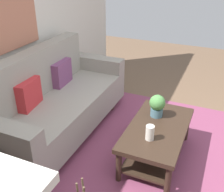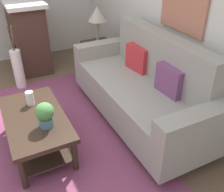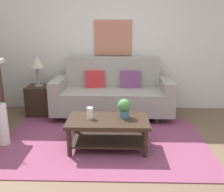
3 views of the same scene
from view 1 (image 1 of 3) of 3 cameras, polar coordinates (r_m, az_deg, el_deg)
The scene contains 10 objects.
ground_plane at distance 3.17m, azimuth 14.58°, elevation -14.77°, with size 9.25×9.25×0.00m, color brown.
wall_back at distance 3.44m, azimuth -21.42°, elevation 13.32°, with size 5.25×0.10×2.70m, color silver.
area_rug at distance 3.24m, azimuth 5.70°, elevation -12.67°, with size 2.95×1.91×0.01m, color #843D5B.
couch at distance 3.50m, azimuth -11.34°, elevation -1.30°, with size 2.16×0.84×1.08m.
throw_pillow_crimson at distance 3.23m, azimuth -16.88°, elevation 0.40°, with size 0.36×0.12×0.32m, color red.
throw_pillow_plum at distance 3.71m, azimuth -10.45°, elevation 4.75°, with size 0.36×0.12×0.32m, color #7A4270.
coffee_table at distance 3.07m, azimuth 9.32°, elevation -8.15°, with size 1.10×0.60×0.43m.
tabletop_vase at distance 2.77m, azimuth 7.88°, elevation -7.57°, with size 0.09×0.09×0.16m, color white.
potted_plant_tabletop at distance 3.13m, azimuth 9.38°, elevation -1.86°, with size 0.18×0.18×0.26m.
framed_painting at distance 3.45m, azimuth -19.59°, elevation 14.89°, with size 0.72×0.03×0.67m, color #B77056.
Camera 1 is at (-2.37, -0.20, 2.09)m, focal length 43.95 mm.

